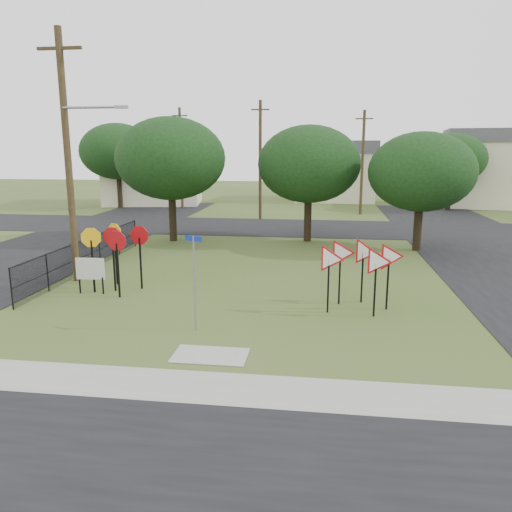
{
  "coord_description": "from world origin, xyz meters",
  "views": [
    {
      "loc": [
        2.89,
        -14.63,
        5.45
      ],
      "look_at": [
        0.51,
        3.0,
        1.6
      ],
      "focal_mm": 35.0,
      "sensor_mm": 36.0,
      "label": 1
    }
  ],
  "objects": [
    {
      "name": "ground",
      "position": [
        0.0,
        0.0,
        0.0
      ],
      "size": [
        140.0,
        140.0,
        0.0
      ],
      "primitive_type": "plane",
      "color": "#354A1C"
    },
    {
      "name": "curb_pad",
      "position": [
        0.0,
        -2.4,
        0.01
      ],
      "size": [
        2.0,
        1.2,
        0.02
      ],
      "primitive_type": "cube",
      "color": "gray",
      "rests_on": "ground"
    },
    {
      "name": "street_name_sign",
      "position": [
        -0.87,
        -0.57,
        1.69
      ],
      "size": [
        0.57,
        0.26,
        2.93
      ],
      "color": "gray",
      "rests_on": "ground"
    },
    {
      "name": "street_far",
      "position": [
        0.0,
        20.0,
        0.01
      ],
      "size": [
        60.0,
        8.0,
        0.02
      ],
      "primitive_type": "cube",
      "color": "black",
      "rests_on": "ground"
    },
    {
      "name": "tree_far_left",
      "position": [
        -16.0,
        30.0,
        5.17
      ],
      "size": [
        6.8,
        6.8,
        7.73
      ],
      "color": "black",
      "rests_on": "ground"
    },
    {
      "name": "stop_sign_cluster",
      "position": [
        -4.99,
        3.28,
        1.88
      ],
      "size": [
        2.4,
        1.97,
        2.54
      ],
      "color": "black",
      "rests_on": "ground"
    },
    {
      "name": "tree_near_left",
      "position": [
        -6.0,
        14.0,
        4.86
      ],
      "size": [
        6.4,
        6.4,
        7.27
      ],
      "color": "black",
      "rests_on": "ground"
    },
    {
      "name": "house_mid",
      "position": [
        4.0,
        40.0,
        3.15
      ],
      "size": [
        8.4,
        8.4,
        6.2
      ],
      "color": "beige",
      "rests_on": "ground"
    },
    {
      "name": "yield_sign_cluster",
      "position": [
        4.17,
        2.23,
        1.76
      ],
      "size": [
        3.03,
        1.91,
        2.39
      ],
      "color": "black",
      "rests_on": "ground"
    },
    {
      "name": "fence_run",
      "position": [
        -7.6,
        6.25,
        0.78
      ],
      "size": [
        0.05,
        11.55,
        1.5
      ],
      "color": "black",
      "rests_on": "ground"
    },
    {
      "name": "utility_pole_main",
      "position": [
        -7.24,
        4.5,
        5.21
      ],
      "size": [
        3.55,
        0.33,
        10.0
      ],
      "color": "#453620",
      "rests_on": "ground"
    },
    {
      "name": "far_pole_c",
      "position": [
        -10.0,
        30.0,
        4.6
      ],
      "size": [
        1.4,
        0.24,
        9.0
      ],
      "color": "#453620",
      "rests_on": "ground"
    },
    {
      "name": "sidewalk",
      "position": [
        0.0,
        -4.2,
        0.01
      ],
      "size": [
        30.0,
        1.6,
        0.02
      ],
      "primitive_type": "cube",
      "color": "gray",
      "rests_on": "ground"
    },
    {
      "name": "planting_strip",
      "position": [
        0.0,
        -5.4,
        0.01
      ],
      "size": [
        30.0,
        0.8,
        0.02
      ],
      "primitive_type": "cube",
      "color": "#354A1C",
      "rests_on": "ground"
    },
    {
      "name": "house_left",
      "position": [
        -14.0,
        34.0,
        3.65
      ],
      "size": [
        10.58,
        8.88,
        7.2
      ],
      "color": "beige",
      "rests_on": "ground"
    },
    {
      "name": "tree_near_right",
      "position": [
        8.0,
        13.0,
        4.22
      ],
      "size": [
        5.6,
        5.6,
        6.33
      ],
      "color": "black",
      "rests_on": "ground"
    },
    {
      "name": "street_left",
      "position": [
        -12.0,
        10.0,
        0.01
      ],
      "size": [
        8.0,
        50.0,
        0.02
      ],
      "primitive_type": "cube",
      "color": "black",
      "rests_on": "ground"
    },
    {
      "name": "house_right",
      "position": [
        18.0,
        36.0,
        3.65
      ],
      "size": [
        8.3,
        8.3,
        7.2
      ],
      "color": "beige",
      "rests_on": "ground"
    },
    {
      "name": "info_board",
      "position": [
        -5.81,
        2.75,
        0.93
      ],
      "size": [
        1.12,
        0.09,
        1.39
      ],
      "color": "black",
      "rests_on": "ground"
    },
    {
      "name": "tree_far_right",
      "position": [
        14.0,
        32.0,
        4.54
      ],
      "size": [
        6.0,
        6.0,
        6.8
      ],
      "color": "black",
      "rests_on": "ground"
    },
    {
      "name": "far_pole_a",
      "position": [
        -2.0,
        24.0,
        4.6
      ],
      "size": [
        1.4,
        0.24,
        9.0
      ],
      "color": "#453620",
      "rests_on": "ground"
    },
    {
      "name": "far_pole_b",
      "position": [
        6.0,
        28.0,
        4.35
      ],
      "size": [
        1.4,
        0.24,
        8.5
      ],
      "color": "#453620",
      "rests_on": "ground"
    },
    {
      "name": "tree_near_mid",
      "position": [
        2.0,
        15.0,
        4.54
      ],
      "size": [
        6.0,
        6.0,
        6.8
      ],
      "color": "black",
      "rests_on": "ground"
    }
  ]
}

